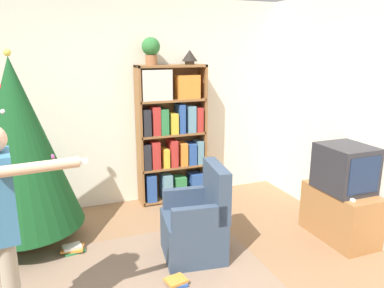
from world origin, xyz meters
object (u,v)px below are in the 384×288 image
potted_plant (151,49)px  table_lamp (190,56)px  television (345,168)px  christmas_tree (18,145)px  standing_person (4,219)px  armchair (197,225)px  bookshelf (172,135)px

potted_plant → table_lamp: bearing=0.0°
television → christmas_tree: 3.31m
standing_person → table_lamp: table_lamp is taller
christmas_tree → potted_plant: size_ratio=6.04×
potted_plant → television: bearing=-46.2°
christmas_tree → table_lamp: christmas_tree is taller
christmas_tree → armchair: christmas_tree is taller
television → christmas_tree: christmas_tree is taller
television → table_lamp: size_ratio=2.62×
television → armchair: (-1.56, 0.22, -0.46)m
bookshelf → armchair: size_ratio=1.94×
standing_person → potted_plant: potted_plant is taller
potted_plant → table_lamp: potted_plant is taller
bookshelf → potted_plant: bearing=177.5°
bookshelf → table_lamp: bearing=2.3°
table_lamp → potted_plant: bearing=180.0°
armchair → table_lamp: (0.47, 1.44, 1.57)m
bookshelf → potted_plant: potted_plant is taller
standing_person → table_lamp: 3.01m
armchair → potted_plant: 2.19m
bookshelf → standing_person: bookshelf is taller
christmas_tree → potted_plant: 1.87m
armchair → potted_plant: bearing=-171.0°
bookshelf → television: 2.13m
table_lamp → christmas_tree: bearing=-164.1°
bookshelf → christmas_tree: (-1.77, -0.57, 0.17)m
christmas_tree → potted_plant: (1.53, 0.58, 0.91)m
christmas_tree → standing_person: 1.39m
television → potted_plant: (-1.59, 1.65, 1.19)m
armchair → standing_person: standing_person is taller
television → potted_plant: potted_plant is taller
christmas_tree → potted_plant: potted_plant is taller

